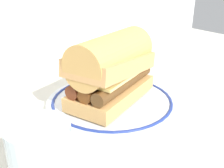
# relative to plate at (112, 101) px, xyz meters

# --- Properties ---
(ground_plane) EXTENTS (1.50, 1.50, 0.00)m
(ground_plane) POSITION_rel_plate_xyz_m (0.02, 0.01, -0.01)
(ground_plane) COLOR beige
(plate) EXTENTS (0.25, 0.25, 0.01)m
(plate) POSITION_rel_plate_xyz_m (0.00, 0.00, 0.00)
(plate) COLOR white
(plate) RESTS_ON ground_plane
(sausage_sandwich) EXTENTS (0.21, 0.16, 0.13)m
(sausage_sandwich) POSITION_rel_plate_xyz_m (0.00, -0.00, 0.07)
(sausage_sandwich) COLOR #E2AA61
(sausage_sandwich) RESTS_ON plate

